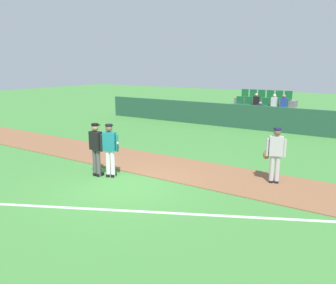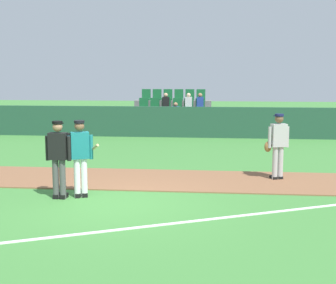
% 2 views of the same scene
% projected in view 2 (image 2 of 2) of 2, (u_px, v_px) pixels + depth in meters
% --- Properties ---
extents(ground_plane, '(80.00, 80.00, 0.00)m').
position_uv_depth(ground_plane, '(115.00, 203.00, 10.27)').
color(ground_plane, '#42843A').
extents(infield_dirt_path, '(28.00, 2.53, 0.03)m').
position_uv_depth(infield_dirt_path, '(134.00, 179.00, 12.60)').
color(infield_dirt_path, brown).
rests_on(infield_dirt_path, ground).
extents(foul_line_chalk, '(10.83, 5.34, 0.01)m').
position_uv_depth(foul_line_chalk, '(256.00, 214.00, 9.47)').
color(foul_line_chalk, white).
rests_on(foul_line_chalk, ground).
extents(dugout_fence, '(20.00, 0.16, 1.37)m').
position_uv_depth(dugout_fence, '(168.00, 122.00, 21.04)').
color(dugout_fence, '#234C38').
rests_on(dugout_fence, ground).
extents(stadium_bleachers, '(3.90, 2.95, 2.05)m').
position_uv_depth(stadium_bleachers, '(172.00, 119.00, 22.89)').
color(stadium_bleachers, slate).
rests_on(stadium_bleachers, ground).
extents(batter_teal_jersey, '(0.75, 0.69, 1.76)m').
position_uv_depth(batter_teal_jersey, '(80.00, 155.00, 10.66)').
color(batter_teal_jersey, white).
rests_on(batter_teal_jersey, ground).
extents(umpire_home_plate, '(0.59, 0.31, 1.76)m').
position_uv_depth(umpire_home_plate, '(59.00, 155.00, 10.55)').
color(umpire_home_plate, '#4C4C4C').
rests_on(umpire_home_plate, ground).
extents(runner_grey_jersey, '(0.67, 0.40, 1.76)m').
position_uv_depth(runner_grey_jersey, '(278.00, 144.00, 12.41)').
color(runner_grey_jersey, '#B2B2B2').
rests_on(runner_grey_jersey, ground).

